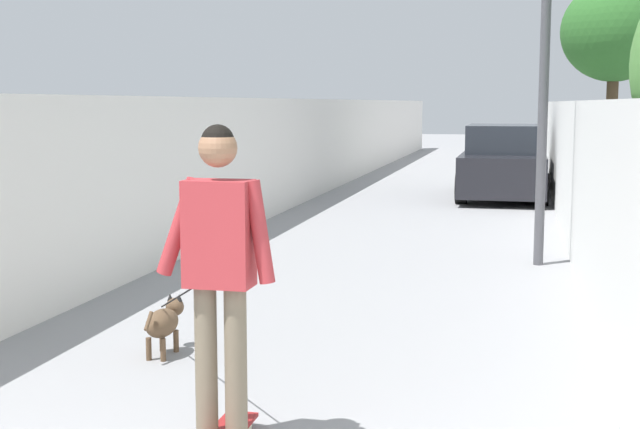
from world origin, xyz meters
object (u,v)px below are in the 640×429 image
object	(u,v)px
lamp_post	(547,1)
person_skateboarder	(219,255)
car_near	(504,164)
tree_right_mid	(615,33)
dog	(164,321)

from	to	relation	value
lamp_post	person_skateboarder	distance (m)	7.01
lamp_post	car_near	world-z (taller)	lamp_post
tree_right_mid	lamp_post	xyz separation A→B (m)	(-10.35, 1.77, -0.38)
lamp_post	person_skateboarder	size ratio (longest dim) A/B	2.65
person_skateboarder	car_near	bearing A→B (deg)	-5.21
car_near	person_skateboarder	bearing A→B (deg)	174.79
tree_right_mid	lamp_post	world-z (taller)	tree_right_mid
tree_right_mid	dog	xyz separation A→B (m)	(-15.07, 4.75, -3.32)
person_skateboarder	car_near	world-z (taller)	person_skateboarder
dog	car_near	distance (m)	12.75
lamp_post	dog	world-z (taller)	lamp_post
lamp_post	car_near	bearing A→B (deg)	4.40
tree_right_mid	person_skateboarder	xyz separation A→B (m)	(-16.78, 3.67, -2.45)
person_skateboarder	dog	world-z (taller)	person_skateboarder
dog	car_near	bearing A→B (deg)	-10.74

